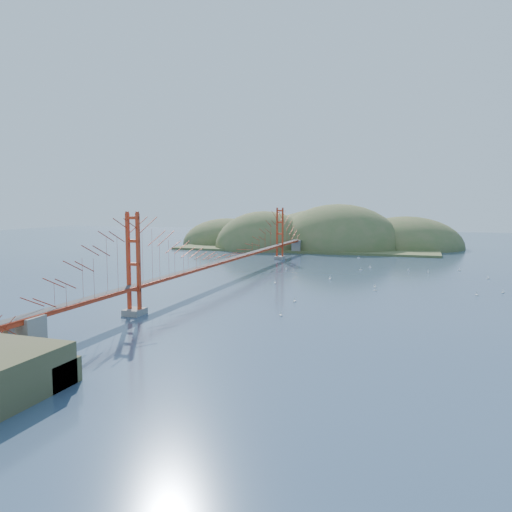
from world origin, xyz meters
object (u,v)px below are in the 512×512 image
(fort, at_px, (16,354))
(sailboat_2, at_px, (375,290))
(bridge, at_px, (232,237))
(sailboat_0, at_px, (275,282))
(sailboat_1, at_px, (330,278))

(fort, distance_m, sailboat_2, 48.82)
(bridge, relative_size, sailboat_0, 142.66)
(sailboat_1, bearing_deg, sailboat_2, -47.73)
(fort, height_order, sailboat_2, fort)
(fort, bearing_deg, sailboat_1, 72.90)
(sailboat_2, bearing_deg, sailboat_0, 173.01)
(bridge, bearing_deg, sailboat_1, 12.17)
(sailboat_1, height_order, sailboat_0, sailboat_1)
(bridge, distance_m, sailboat_0, 11.65)
(sailboat_0, relative_size, sailboat_2, 1.06)
(fort, bearing_deg, sailboat_0, 79.40)
(sailboat_2, bearing_deg, sailboat_1, 132.27)
(sailboat_0, bearing_deg, bridge, 157.86)
(bridge, xyz_separation_m, sailboat_1, (16.24, 3.50, -6.85))
(sailboat_1, xyz_separation_m, sailboat_0, (-7.52, -7.05, -0.01))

